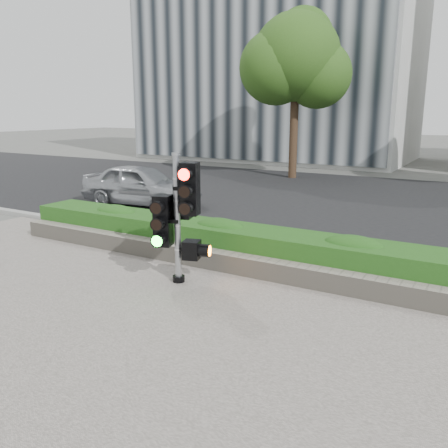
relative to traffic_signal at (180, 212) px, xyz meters
name	(u,v)px	position (x,y,z in m)	size (l,w,h in m)	color
ground	(202,316)	(1.08, -0.99, -1.27)	(120.00, 120.00, 0.00)	#51514C
sidewalk	(71,403)	(1.08, -3.49, -1.26)	(16.00, 11.00, 0.03)	#9E9389
road	(369,204)	(1.08, 9.01, -1.26)	(60.00, 13.00, 0.02)	black
curb	(286,257)	(1.08, 2.16, -1.21)	(60.00, 0.25, 0.12)	gray
stone_wall	(259,267)	(1.08, 0.91, -1.07)	(12.00, 0.32, 0.34)	gray
hedge	(274,249)	(1.08, 1.56, -0.90)	(12.00, 1.00, 0.68)	#3F882A
building_left	(280,34)	(-7.92, 22.01, 6.23)	(16.00, 9.00, 15.00)	#B7B7B2
tree_left	(296,61)	(-3.44, 13.57, 3.77)	(4.61, 4.03, 7.34)	black
traffic_signal	(180,212)	(0.00, 0.00, 0.00)	(0.82, 0.69, 2.25)	black
car_silver	(141,185)	(-5.10, 5.06, -0.60)	(1.54, 3.84, 1.31)	#A5A7AC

